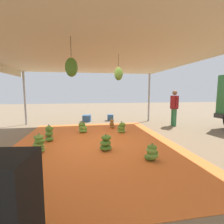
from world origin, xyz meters
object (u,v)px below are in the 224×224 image
banana_bunch_5 (112,124)px  speaker_stack (4,224)px  banana_bunch_2 (49,131)px  worker_1 (174,105)px  banana_bunch_3 (39,145)px  banana_bunch_6 (26,188)px  banana_bunch_8 (152,153)px  crate_1 (87,118)px  banana_bunch_0 (122,128)px  banana_bunch_7 (49,135)px  banana_bunch_1 (83,128)px  banana_bunch_4 (106,143)px  crate_0 (110,118)px

banana_bunch_5 → speaker_stack: 6.24m
banana_bunch_2 → worker_1: (-1.08, 5.64, 0.82)m
banana_bunch_3 → banana_bunch_6: bearing=9.2°
banana_bunch_8 → banana_bunch_2: bearing=-132.5°
banana_bunch_3 → banana_bunch_5: size_ratio=1.18×
banana_bunch_5 → crate_1: 2.28m
banana_bunch_2 → banana_bunch_0: bearing=92.4°
banana_bunch_0 → crate_1: 3.20m
banana_bunch_7 → worker_1: size_ratio=0.31×
worker_1 → banana_bunch_3: bearing=-63.5°
banana_bunch_0 → worker_1: 3.11m
worker_1 → banana_bunch_2: bearing=-79.2°
banana_bunch_2 → banana_bunch_7: (0.64, 0.16, 0.04)m
banana_bunch_1 → crate_1: 2.62m
banana_bunch_1 → banana_bunch_5: size_ratio=1.03×
banana_bunch_1 → banana_bunch_5: (-0.62, 1.31, -0.01)m
banana_bunch_0 → banana_bunch_2: banana_bunch_0 is taller
banana_bunch_7 → banana_bunch_6: bearing=4.9°
crate_1 → speaker_stack: bearing=-5.7°
banana_bunch_4 → crate_1: (-4.83, -0.45, -0.03)m
banana_bunch_5 → worker_1: 3.19m
banana_bunch_2 → banana_bunch_8: bearing=47.5°
banana_bunch_0 → banana_bunch_3: banana_bunch_3 is taller
banana_bunch_6 → banana_bunch_7: size_ratio=0.85×
banana_bunch_0 → worker_1: bearing=108.7°
banana_bunch_6 → banana_bunch_7: banana_bunch_7 is taller
banana_bunch_3 → banana_bunch_7: 1.05m
banana_bunch_1 → banana_bunch_6: banana_bunch_6 is taller
banana_bunch_2 → crate_0: banana_bunch_2 is taller
banana_bunch_2 → speaker_stack: bearing=7.6°
banana_bunch_2 → worker_1: worker_1 is taller
banana_bunch_7 → banana_bunch_8: size_ratio=1.27×
banana_bunch_4 → banana_bunch_6: (1.92, -1.48, -0.01)m
banana_bunch_3 → banana_bunch_6: banana_bunch_3 is taller
banana_bunch_1 → worker_1: worker_1 is taller
banana_bunch_3 → banana_bunch_4: banana_bunch_3 is taller
banana_bunch_0 → banana_bunch_5: bearing=-165.0°
banana_bunch_0 → crate_1: size_ratio=1.06×
banana_bunch_3 → worker_1: size_ratio=0.31×
banana_bunch_1 → crate_1: (-2.62, 0.20, -0.03)m
banana_bunch_7 → banana_bunch_4: bearing=56.2°
banana_bunch_2 → banana_bunch_1: bearing=108.0°
banana_bunch_4 → banana_bunch_7: bearing=-123.8°
banana_bunch_8 → crate_1: size_ratio=0.96×
worker_1 → banana_bunch_1: bearing=-81.3°
banana_bunch_7 → banana_bunch_5: bearing=124.8°
banana_bunch_0 → banana_bunch_6: 4.52m
banana_bunch_2 → banana_bunch_6: banana_bunch_6 is taller
banana_bunch_3 → banana_bunch_5: 3.67m
crate_0 → crate_1: 1.37m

